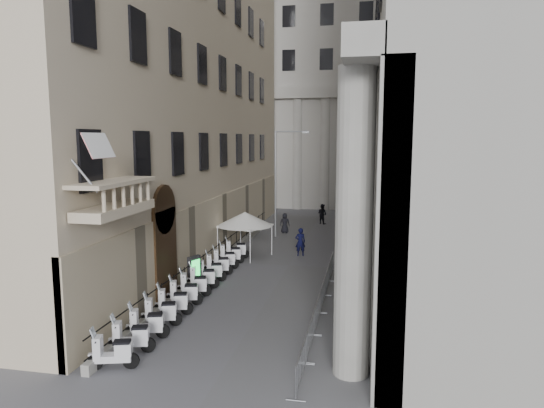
{
  "coord_description": "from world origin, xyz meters",
  "views": [
    {
      "loc": [
        4.66,
        -9.49,
        7.8
      ],
      "look_at": [
        -0.06,
        14.17,
        4.5
      ],
      "focal_mm": 32.0,
      "sensor_mm": 36.0,
      "label": 1
    }
  ],
  "objects": [
    {
      "name": "scooter_6",
      "position": [
        -3.65,
        12.47,
        0.0
      ],
      "size": [
        1.5,
        0.93,
        1.5
      ],
      "primitive_type": null,
      "rotation": [
        0.0,
        0.0,
        1.86
      ],
      "color": "silver",
      "rests_on": "ground"
    },
    {
      "name": "barrier_2",
      "position": [
        2.71,
        10.08,
        0.0
      ],
      "size": [
        0.6,
        2.4,
        1.1
      ],
      "primitive_type": null,
      "color": "#9A9CA1",
      "rests_on": "ground"
    },
    {
      "name": "barrier_0",
      "position": [
        2.71,
        5.08,
        0.0
      ],
      "size": [
        0.6,
        2.4,
        1.1
      ],
      "primitive_type": null,
      "color": "#9A9CA1",
      "rests_on": "ground"
    },
    {
      "name": "blue_awning",
      "position": [
        4.15,
        26.0,
        0.0
      ],
      "size": [
        1.6,
        3.0,
        3.0
      ],
      "primitive_type": null,
      "color": "navy",
      "rests_on": "ground"
    },
    {
      "name": "scooter_11",
      "position": [
        -3.65,
        18.94,
        0.0
      ],
      "size": [
        1.5,
        0.93,
        1.5
      ],
      "primitive_type": null,
      "rotation": [
        0.0,
        0.0,
        1.86
      ],
      "color": "silver",
      "rests_on": "ground"
    },
    {
      "name": "flag",
      "position": [
        -4.0,
        5.0,
        0.0
      ],
      "size": [
        1.0,
        1.4,
        8.2
      ],
      "primitive_type": null,
      "color": "#9E0C11",
      "rests_on": "ground"
    },
    {
      "name": "info_kiosk",
      "position": [
        -4.19,
        13.97,
        0.84
      ],
      "size": [
        0.52,
        0.81,
        1.66
      ],
      "rotation": [
        0.0,
        0.0,
        -0.41
      ],
      "color": "black",
      "rests_on": "ground"
    },
    {
      "name": "security_tent",
      "position": [
        -3.6,
        21.49,
        2.49
      ],
      "size": [
        3.67,
        3.67,
        2.98
      ],
      "color": "silver",
      "rests_on": "ground"
    },
    {
      "name": "pedestrian_a",
      "position": [
        0.33,
        21.86,
        0.94
      ],
      "size": [
        0.79,
        0.64,
        1.87
      ],
      "primitive_type": "imported",
      "rotation": [
        0.0,
        0.0,
        3.47
      ],
      "color": "#0D0E35",
      "rests_on": "ground"
    },
    {
      "name": "iron_fence",
      "position": [
        -4.3,
        18.0,
        0.0
      ],
      "size": [
        0.3,
        28.0,
        1.4
      ],
      "primitive_type": null,
      "color": "black",
      "rests_on": "ground"
    },
    {
      "name": "pedestrian_b",
      "position": [
        0.62,
        34.18,
        0.92
      ],
      "size": [
        1.13,
        1.07,
        1.84
      ],
      "primitive_type": "imported",
      "rotation": [
        0.0,
        0.0,
        2.57
      ],
      "color": "black",
      "rests_on": "ground"
    },
    {
      "name": "pedestrian_c",
      "position": [
        -2.0,
        29.31,
        0.83
      ],
      "size": [
        0.88,
        0.64,
        1.66
      ],
      "primitive_type": "imported",
      "rotation": [
        0.0,
        0.0,
        3.28
      ],
      "color": "black",
      "rests_on": "ground"
    },
    {
      "name": "scooter_2",
      "position": [
        -3.65,
        7.29,
        0.0
      ],
      "size": [
        1.5,
        0.93,
        1.5
      ],
      "primitive_type": null,
      "rotation": [
        0.0,
        0.0,
        1.86
      ],
      "color": "silver",
      "rests_on": "ground"
    },
    {
      "name": "barrier_1",
      "position": [
        2.71,
        7.58,
        0.0
      ],
      "size": [
        0.6,
        2.4,
        1.1
      ],
      "primitive_type": null,
      "color": "#9A9CA1",
      "rests_on": "ground"
    },
    {
      "name": "barrier_3",
      "position": [
        2.71,
        12.58,
        0.0
      ],
      "size": [
        0.6,
        2.4,
        1.1
      ],
      "primitive_type": null,
      "color": "#9A9CA1",
      "rests_on": "ground"
    },
    {
      "name": "barrier_5",
      "position": [
        2.71,
        17.58,
        0.0
      ],
      "size": [
        0.6,
        2.4,
        1.1
      ],
      "primitive_type": null,
      "color": "#9A9CA1",
      "rests_on": "ground"
    },
    {
      "name": "street_lamp",
      "position": [
        -2.17,
        27.76,
        4.98
      ],
      "size": [
        2.72,
        0.23,
        8.35
      ],
      "rotation": [
        0.0,
        0.0,
        0.0
      ],
      "color": "gray",
      "rests_on": "ground"
    },
    {
      "name": "scooter_4",
      "position": [
        -3.65,
        9.88,
        0.0
      ],
      "size": [
        1.5,
        0.93,
        1.5
      ],
      "primitive_type": null,
      "rotation": [
        0.0,
        0.0,
        1.86
      ],
      "color": "silver",
      "rests_on": "ground"
    },
    {
      "name": "scooter_12",
      "position": [
        -3.65,
        20.24,
        0.0
      ],
      "size": [
        1.5,
        0.93,
        1.5
      ],
      "primitive_type": null,
      "rotation": [
        0.0,
        0.0,
        1.86
      ],
      "color": "silver",
      "rests_on": "ground"
    },
    {
      "name": "barrier_4",
      "position": [
        2.71,
        15.08,
        0.0
      ],
      "size": [
        0.6,
        2.4,
        1.1
      ],
      "primitive_type": null,
      "color": "#9A9CA1",
      "rests_on": "ground"
    },
    {
      "name": "scooter_0",
      "position": [
        -3.65,
        4.7,
        0.0
      ],
      "size": [
        1.5,
        0.93,
        1.5
      ],
      "primitive_type": null,
      "rotation": [
        0.0,
        0.0,
        1.86
      ],
      "color": "silver",
      "rests_on": "ground"
    },
    {
      "name": "scooter_5",
      "position": [
        -3.65,
        11.17,
        0.0
      ],
      "size": [
        1.5,
        0.93,
        1.5
      ],
      "primitive_type": null,
      "rotation": [
        0.0,
        0.0,
        1.86
      ],
      "color": "silver",
      "rests_on": "ground"
    },
    {
      "name": "scooter_8",
      "position": [
        -3.65,
        15.06,
        0.0
      ],
      "size": [
        1.5,
        0.93,
        1.5
      ],
      "primitive_type": null,
      "rotation": [
        0.0,
        0.0,
        1.86
      ],
      "color": "silver",
      "rests_on": "ground"
    },
    {
      "name": "scooter_3",
      "position": [
        -3.65,
        8.58,
        0.0
      ],
      "size": [
        1.5,
        0.93,
        1.5
      ],
      "primitive_type": null,
      "rotation": [
        0.0,
        0.0,
        1.86
      ],
      "color": "silver",
      "rests_on": "ground"
    },
    {
      "name": "scooter_1",
      "position": [
        -3.65,
        5.99,
        0.0
      ],
      "size": [
        1.5,
        0.93,
        1.5
      ],
      "primitive_type": null,
      "rotation": [
        0.0,
        0.0,
        1.86
      ],
      "color": "silver",
      "rests_on": "ground"
    },
    {
      "name": "scooter_10",
      "position": [
        -3.65,
        17.65,
        0.0
      ],
      "size": [
        1.5,
        0.93,
        1.5
      ],
      "primitive_type": null,
      "rotation": [
        0.0,
        0.0,
        1.86
      ],
      "color": "silver",
      "rests_on": "ground"
    },
    {
      "name": "scooter_9",
      "position": [
        -3.65,
        16.35,
        0.0
      ],
      "size": [
        1.5,
        0.93,
        1.5
      ],
      "primitive_type": null,
      "rotation": [
        0.0,
        0.0,
        1.86
      ],
      "color": "silver",
      "rests_on": "ground"
    },
    {
      "name": "scooter_7",
      "position": [
        -3.65,
        13.76,
        0.0
      ],
      "size": [
        1.5,
        0.93,
        1.5
      ],
      "primitive_type": null,
      "rotation": [
        0.0,
        0.0,
        1.86
      ],
      "color": "silver",
      "rests_on": "ground"
    },
    {
      "name": "far_building",
      "position": [
        0.0,
        48.0,
        15.0
      ],
      "size": [
        22.0,
        10.0,
        30.0
      ],
      "primitive_type": "cube",
      "color": "#AEABA4",
      "rests_on": "ground"
    }
  ]
}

